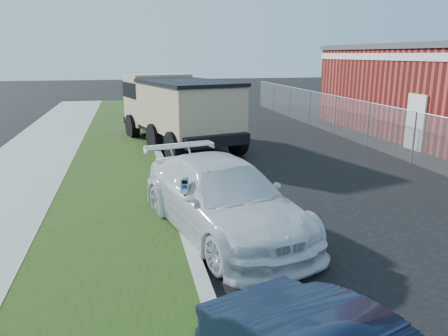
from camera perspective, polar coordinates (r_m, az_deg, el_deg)
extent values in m
plane|color=black|center=(10.47, 8.75, -6.24)|extent=(120.00, 120.00, 0.00)
cube|color=gray|center=(11.72, -6.81, -3.49)|extent=(0.25, 50.00, 0.15)
cube|color=#17340E|center=(11.69, -14.65, -3.98)|extent=(3.00, 50.00, 0.13)
plane|color=slate|center=(18.96, 18.32, 5.40)|extent=(0.00, 30.00, 30.00)
cylinder|color=#8D929A|center=(18.85, 18.54, 8.10)|extent=(0.04, 30.00, 0.04)
cylinder|color=#8D929A|center=(16.49, 23.56, 3.63)|extent=(0.06, 0.06, 1.80)
cylinder|color=#8D929A|center=(18.96, 18.32, 5.40)|extent=(0.06, 0.06, 1.80)
cylinder|color=#8D929A|center=(21.57, 14.29, 6.72)|extent=(0.06, 0.06, 1.80)
cylinder|color=#8D929A|center=(24.26, 11.13, 7.73)|extent=(0.06, 0.06, 1.80)
cylinder|color=#8D929A|center=(27.02, 8.60, 8.52)|extent=(0.06, 0.06, 1.80)
cylinder|color=#8D929A|center=(29.83, 6.53, 9.15)|extent=(0.06, 0.06, 1.80)
cylinder|color=#8D929A|center=(32.67, 4.81, 9.66)|extent=(0.06, 0.06, 1.80)
cube|color=silver|center=(20.39, 21.17, 13.40)|extent=(0.06, 14.00, 0.30)
cube|color=silver|center=(18.90, 23.71, 5.49)|extent=(0.08, 1.10, 2.20)
cylinder|color=#3F4247|center=(8.83, -5.05, -6.14)|extent=(0.07, 0.07, 0.92)
cube|color=gray|center=(8.63, -5.14, -2.33)|extent=(0.18, 0.14, 0.27)
ellipsoid|color=gray|center=(8.59, -5.16, -1.45)|extent=(0.19, 0.14, 0.10)
cube|color=black|center=(8.55, -5.17, -1.85)|extent=(0.11, 0.03, 0.07)
cube|color=#0D3099|center=(8.58, -5.16, -2.49)|extent=(0.10, 0.02, 0.06)
cylinder|color=silver|center=(8.61, -5.14, -3.14)|extent=(0.10, 0.02, 0.10)
cube|color=#3F4247|center=(8.57, -5.16, -2.32)|extent=(0.04, 0.01, 0.05)
imported|color=silver|center=(9.27, -0.23, -3.79)|extent=(3.40, 5.67, 1.54)
cube|color=black|center=(18.11, -5.80, 5.36)|extent=(4.27, 7.53, 0.39)
cube|color=tan|center=(20.37, -8.64, 8.91)|extent=(3.06, 2.63, 2.23)
cube|color=black|center=(20.33, -8.69, 10.16)|extent=(3.10, 2.66, 0.67)
cube|color=tan|center=(17.17, -4.74, 7.98)|extent=(3.83, 5.22, 1.78)
cube|color=black|center=(17.09, -4.80, 11.06)|extent=(3.97, 5.36, 0.13)
cube|color=black|center=(21.48, -9.49, 6.47)|extent=(2.62, 0.88, 0.33)
cylinder|color=black|center=(20.03, -11.87, 5.29)|extent=(0.64, 1.17, 1.11)
cylinder|color=black|center=(20.87, -5.08, 5.91)|extent=(0.64, 1.17, 1.11)
cylinder|color=black|center=(17.20, -9.03, 3.92)|extent=(0.64, 1.17, 1.11)
cylinder|color=black|center=(18.17, -1.36, 4.67)|extent=(0.64, 1.17, 1.11)
cylinder|color=black|center=(15.35, -6.56, 2.72)|extent=(0.64, 1.17, 1.11)
cylinder|color=black|center=(16.43, 1.79, 3.60)|extent=(0.64, 1.17, 1.11)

